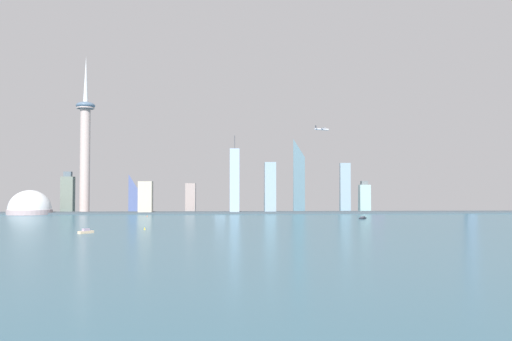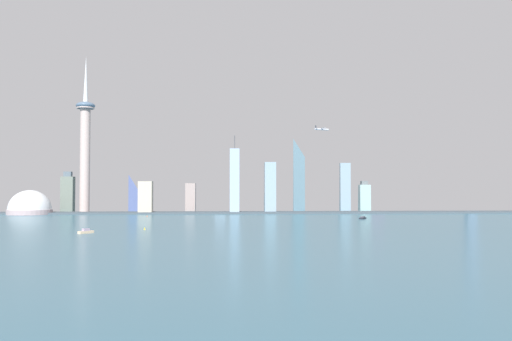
# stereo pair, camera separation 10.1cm
# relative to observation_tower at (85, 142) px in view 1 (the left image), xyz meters

# --- Properties ---
(ground_plane) EXTENTS (6000.00, 6000.00, 0.00)m
(ground_plane) POSITION_rel_observation_tower_xyz_m (343.19, -563.66, -127.11)
(ground_plane) COLOR #366378
(waterfront_pier) EXTENTS (977.15, 49.71, 3.04)m
(waterfront_pier) POSITION_rel_observation_tower_xyz_m (343.19, -25.95, -125.59)
(waterfront_pier) COLOR #404C56
(waterfront_pier) RESTS_ON ground
(observation_tower) EXTENTS (33.36, 33.36, 280.71)m
(observation_tower) POSITION_rel_observation_tower_xyz_m (0.00, 0.00, 0.00)
(observation_tower) COLOR #BBA49F
(observation_tower) RESTS_ON ground
(stadium_dome) EXTENTS (73.72, 73.72, 65.79)m
(stadium_dome) POSITION_rel_observation_tower_xyz_m (-81.05, -37.94, -119.53)
(stadium_dome) COLOR #A89398
(stadium_dome) RESTS_ON ground
(skyscraper_0) EXTENTS (20.00, 24.98, 90.68)m
(skyscraper_0) POSITION_rel_observation_tower_xyz_m (329.65, -9.95, -81.77)
(skyscraper_0) COLOR #86A1B3
(skyscraper_0) RESTS_ON ground
(skyscraper_1) EXTENTS (22.18, 16.85, 74.37)m
(skyscraper_1) POSITION_rel_observation_tower_xyz_m (-35.54, 21.04, -92.69)
(skyscraper_1) COLOR slate
(skyscraper_1) RESTS_ON ground
(skyscraper_2) EXTENTS (27.09, 18.89, 61.19)m
(skyscraper_2) POSITION_rel_observation_tower_xyz_m (548.81, 78.51, -96.51)
(skyscraper_2) COLOR slate
(skyscraper_2) RESTS_ON ground
(skyscraper_3) EXTENTS (19.53, 21.49, 120.42)m
(skyscraper_3) POSITION_rel_observation_tower_xyz_m (475.19, 37.35, -81.06)
(skyscraper_3) COLOR #819BAE
(skyscraper_3) RESTS_ON ground
(skyscraper_4) EXTENTS (20.75, 16.67, 53.40)m
(skyscraper_4) POSITION_rel_observation_tower_xyz_m (239.82, 73.49, -100.41)
(skyscraper_4) COLOR #A3B4CC
(skyscraper_4) RESTS_ON ground
(skyscraper_5) EXTENTS (18.39, 14.91, 178.22)m
(skyscraper_5) POSITION_rel_observation_tower_xyz_m (717.66, 31.65, -41.26)
(skyscraper_5) COLOR slate
(skyscraper_5) RESTS_ON ground
(skyscraper_6) EXTENTS (19.84, 15.16, 75.72)m
(skyscraper_6) POSITION_rel_observation_tower_xyz_m (76.36, 65.05, -89.25)
(skyscraper_6) COLOR #4D5C92
(skyscraper_6) RESTS_ON ground
(skyscraper_7) EXTENTS (20.13, 22.29, 57.91)m
(skyscraper_7) POSITION_rel_observation_tower_xyz_m (510.83, 29.26, -100.33)
(skyscraper_7) COLOR #94B7B6
(skyscraper_7) RESTS_ON ground
(skyscraper_8) EXTENTS (23.63, 20.18, 56.10)m
(skyscraper_8) POSITION_rel_observation_tower_xyz_m (111.76, -28.79, -99.06)
(skyscraper_8) COLOR #BDB19D
(skyscraper_8) RESTS_ON ground
(skyscraper_9) EXTENTS (22.02, 22.29, 182.01)m
(skyscraper_9) POSITION_rel_observation_tower_xyz_m (388.98, 48.93, -39.41)
(skyscraper_9) COLOR slate
(skyscraper_9) RESTS_ON ground
(skyscraper_10) EXTENTS (18.07, 22.95, 53.35)m
(skyscraper_10) POSITION_rel_observation_tower_xyz_m (186.17, 19.91, -100.43)
(skyscraper_10) COLOR gray
(skyscraper_10) RESTS_ON ground
(skyscraper_11) EXTENTS (16.71, 17.66, 136.74)m
(skyscraper_11) POSITION_rel_observation_tower_xyz_m (265.87, -27.26, -70.25)
(skyscraper_11) COLOR #96B0CD
(skyscraper_11) RESTS_ON ground
(boat_1) EXTENTS (14.16, 18.21, 3.56)m
(boat_1) POSITION_rel_observation_tower_xyz_m (446.97, -204.55, -125.77)
(boat_1) COLOR #1D222B
(boat_1) RESTS_ON ground
(boat_4) EXTENTS (13.15, 15.42, 4.64)m
(boat_4) POSITION_rel_observation_tower_xyz_m (116.71, -435.32, -125.39)
(boat_4) COLOR beige
(boat_4) RESTS_ON ground
(channel_buoy_0) EXTENTS (1.45, 1.45, 2.76)m
(channel_buoy_0) POSITION_rel_observation_tower_xyz_m (128.62, -122.85, -125.73)
(channel_buoy_0) COLOR #E54C19
(channel_buoy_0) RESTS_ON ground
(channel_buoy_1) EXTENTS (1.62, 1.62, 2.87)m
(channel_buoy_1) POSITION_rel_observation_tower_xyz_m (166.42, -393.46, -125.67)
(channel_buoy_1) COLOR yellow
(channel_buoy_1) RESTS_ON ground
(airplane) EXTENTS (28.84, 26.34, 8.09)m
(airplane) POSITION_rel_observation_tower_xyz_m (427.36, 10.17, 26.31)
(airplane) COLOR silver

